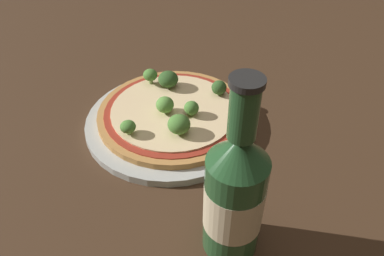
# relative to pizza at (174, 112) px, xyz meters

# --- Properties ---
(ground_plane) EXTENTS (3.00, 3.00, 0.00)m
(ground_plane) POSITION_rel_pizza_xyz_m (0.01, -0.01, -0.02)
(ground_plane) COLOR #3D2819
(plate) EXTENTS (0.27, 0.27, 0.01)m
(plate) POSITION_rel_pizza_xyz_m (-0.00, -0.01, -0.01)
(plate) COLOR #B2B7B2
(plate) RESTS_ON ground_plane
(pizza) EXTENTS (0.24, 0.24, 0.01)m
(pizza) POSITION_rel_pizza_xyz_m (0.00, 0.00, 0.00)
(pizza) COLOR #B77F42
(pizza) RESTS_ON plate
(broccoli_floret_0) EXTENTS (0.03, 0.03, 0.03)m
(broccoli_floret_0) POSITION_rel_pizza_xyz_m (0.04, -0.04, 0.02)
(broccoli_floret_0) COLOR #89A866
(broccoli_floret_0) RESTS_ON pizza
(broccoli_floret_1) EXTENTS (0.02, 0.02, 0.02)m
(broccoli_floret_1) POSITION_rel_pizza_xyz_m (-0.02, -0.08, 0.02)
(broccoli_floret_1) COLOR #89A866
(broccoli_floret_1) RESTS_ON pizza
(broccoli_floret_2) EXTENTS (0.02, 0.02, 0.02)m
(broccoli_floret_2) POSITION_rel_pizza_xyz_m (0.04, 0.07, 0.02)
(broccoli_floret_2) COLOR #89A866
(broccoli_floret_2) RESTS_ON pizza
(broccoli_floret_3) EXTENTS (0.02, 0.02, 0.03)m
(broccoli_floret_3) POSITION_rel_pizza_xyz_m (-0.08, 0.04, 0.02)
(broccoli_floret_3) COLOR #89A866
(broccoli_floret_3) RESTS_ON pizza
(broccoli_floret_4) EXTENTS (0.02, 0.02, 0.02)m
(broccoli_floret_4) POSITION_rel_pizza_xyz_m (0.03, 0.00, 0.02)
(broccoli_floret_4) COLOR #89A866
(broccoli_floret_4) RESTS_ON pizza
(broccoli_floret_5) EXTENTS (0.03, 0.03, 0.03)m
(broccoli_floret_5) POSITION_rel_pizza_xyz_m (-0.04, 0.05, 0.02)
(broccoli_floret_5) COLOR #89A866
(broccoli_floret_5) RESTS_ON pizza
(broccoli_floret_6) EXTENTS (0.03, 0.03, 0.03)m
(broccoli_floret_6) POSITION_rel_pizza_xyz_m (-0.01, -0.01, 0.02)
(broccoli_floret_6) COLOR #89A866
(broccoli_floret_6) RESTS_ON pizza
(beer_bottle) EXTENTS (0.06, 0.06, 0.22)m
(beer_bottle) POSITION_rel_pizza_xyz_m (0.18, -0.15, 0.06)
(beer_bottle) COLOR #234C28
(beer_bottle) RESTS_ON ground_plane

